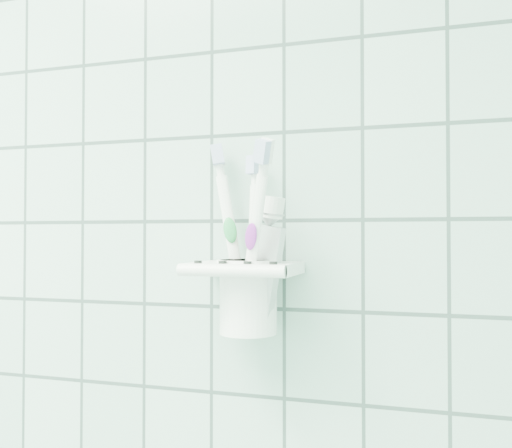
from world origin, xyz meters
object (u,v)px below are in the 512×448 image
holder_bracket (245,270)px  toothbrush_orange (242,231)px  cup (248,293)px  toothbrush_blue (250,238)px  toothbrush_pink (246,230)px  toothpaste_tube (254,251)px

holder_bracket → toothbrush_orange: bearing=-160.7°
cup → toothbrush_blue: bearing=96.9°
toothbrush_orange → toothbrush_pink: bearing=113.3°
toothbrush_pink → cup: bearing=-76.2°
holder_bracket → toothbrush_orange: 0.05m
toothbrush_blue → holder_bracket: bearing=-74.8°
cup → holder_bracket: bearing=-129.6°
holder_bracket → cup: size_ratio=1.43×
holder_bracket → toothbrush_pink: (-0.00, 0.02, 0.05)m
holder_bracket → toothbrush_blue: size_ratio=0.61×
toothbrush_blue → toothbrush_pink: bearing=-159.8°
toothbrush_orange → toothpaste_tube: bearing=14.0°
cup → toothpaste_tube: (0.01, -0.01, 0.05)m
toothpaste_tube → toothbrush_orange: bearing=-171.6°
toothbrush_pink → toothbrush_blue: (0.01, -0.00, -0.01)m
toothbrush_blue → toothbrush_orange: (-0.00, -0.02, 0.01)m
holder_bracket → toothpaste_tube: bearing=-11.4°
toothpaste_tube → cup: bearing=157.6°
toothbrush_blue → toothpaste_tube: (0.01, -0.02, -0.01)m
cup → toothbrush_blue: size_ratio=0.43×
toothbrush_pink → toothbrush_orange: 0.02m
toothbrush_orange → holder_bracket: bearing=38.3°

